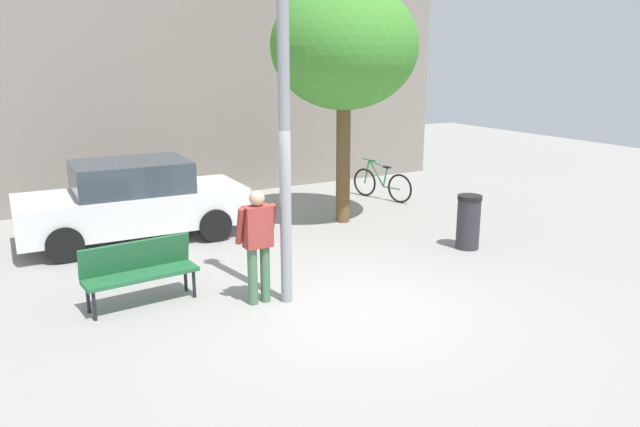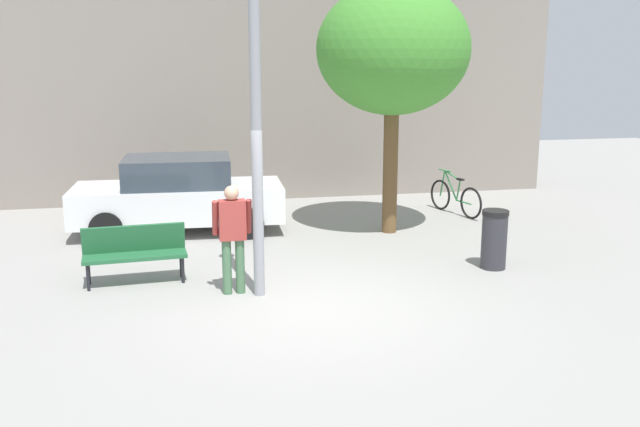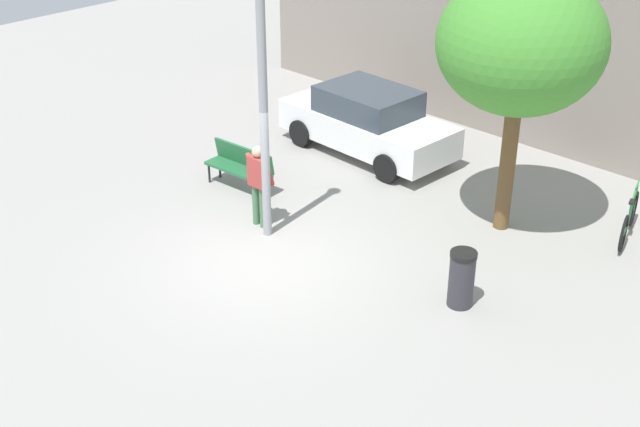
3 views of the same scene
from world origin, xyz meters
The scene contains 8 objects.
ground_plane centered at (0.00, 0.00, 0.00)m, with size 36.00×36.00×0.00m, color gray.
lamppost centered at (-0.70, 0.65, 2.87)m, with size 0.28×0.28×5.25m.
person_by_lamppost centered at (-1.07, 0.81, 0.97)m, with size 0.59×0.28×1.67m.
park_bench centered at (-2.56, 1.65, 0.55)m, with size 1.63×0.60×0.92m.
plaza_tree centered at (2.37, 3.99, 3.64)m, with size 3.00×3.00×4.94m.
bicycle_green centered at (4.33, 5.29, 0.38)m, with size 0.56×1.75×0.97m.
parked_car_white centered at (-1.85, 4.88, 0.77)m, with size 4.27×1.96×1.55m.
trash_bin centered at (3.37, 1.22, 0.51)m, with size 0.45×0.45×1.01m.
Camera 3 is at (9.87, -8.95, 8.02)m, focal length 47.89 mm.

